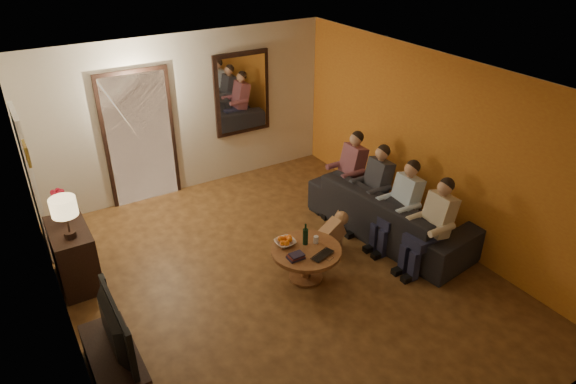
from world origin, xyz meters
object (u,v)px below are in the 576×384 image
tv (107,329)px  person_b (402,209)px  dog (330,233)px  bowl (285,243)px  dresser (74,255)px  person_c (374,191)px  tv_stand (115,365)px  person_d (349,175)px  table_lamp (66,218)px  sofa (391,211)px  coffee_table (306,263)px  person_a (433,229)px  wine_bottle (305,234)px  laptop (325,257)px

tv → person_b: size_ratio=0.85×
dog → bowl: 0.83m
dresser → person_c: size_ratio=0.75×
tv_stand → person_b: (4.07, 0.34, 0.42)m
person_b → dog: bearing=156.8°
person_d → dog: size_ratio=2.14×
tv_stand → dresser: bearing=90.0°
person_d → table_lamp: bearing=178.8°
sofa → person_c: size_ratio=2.12×
table_lamp → coffee_table: bearing=-26.0°
table_lamp → person_a: 4.51m
person_b → bowl: size_ratio=4.63×
person_b → person_c: same height
tv → person_a: bearing=-93.7°
bowl → wine_bottle: (0.23, -0.12, 0.12)m
coffee_table → bowl: (-0.18, 0.22, 0.26)m
person_c → bowl: bearing=-169.0°
person_c → person_d: same height
table_lamp → person_b: table_lamp is taller
tv → person_a: 4.08m
dresser → person_b: 4.35m
person_a → coffee_table: 1.71m
sofa → person_d: bearing=-1.5°
person_d → laptop: 2.03m
tv → wine_bottle: tv is taller
dog → bowl: bearing=179.0°
tv_stand → coffee_table: bearing=8.7°
tv_stand → laptop: (2.64, 0.11, 0.28)m
bowl → person_b: bearing=-8.9°
table_lamp → person_c: bearing=-9.5°
tv → person_b: (4.07, 0.34, -0.06)m
person_d → laptop: size_ratio=3.65×
person_a → dog: (-0.92, 0.99, -0.32)m
sofa → coffee_table: bearing=91.0°
tv → wine_bottle: size_ratio=3.28×
sofa → coffee_table: sofa is taller
coffee_table → bowl: bowl is taller
dresser → laptop: size_ratio=2.73×
person_b → wine_bottle: size_ratio=3.87×
coffee_table → bowl: size_ratio=3.47×
sofa → person_a: (-0.10, -0.90, 0.23)m
table_lamp → coffee_table: 2.95m
dresser → tv: tv is taller
wine_bottle → dresser: bearing=152.3°
wine_bottle → table_lamp: bearing=156.3°
dog → laptop: dog is taller
tv → person_d: person_d is taller
person_a → coffee_table: (-1.53, 0.65, -0.38)m
person_d → person_b: bearing=-90.0°
sofa → dog: (-1.02, 0.09, -0.09)m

